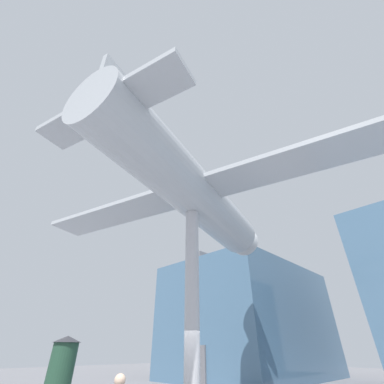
% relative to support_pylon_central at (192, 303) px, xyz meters
% --- Properties ---
extents(glass_pavilion_left, '(9.91, 14.12, 9.09)m').
position_rel_support_pylon_central_xyz_m(glass_pavilion_left, '(-7.91, 15.41, 0.94)').
color(glass_pavilion_left, slate).
rests_on(glass_pavilion_left, ground_plane).
extents(support_pylon_central, '(0.49, 0.49, 6.63)m').
position_rel_support_pylon_central_xyz_m(support_pylon_central, '(0.00, 0.00, 0.00)').
color(support_pylon_central, '#B7B7BC').
rests_on(support_pylon_central, ground_plane).
extents(suspended_airplane, '(15.72, 12.59, 2.96)m').
position_rel_support_pylon_central_xyz_m(suspended_airplane, '(-0.07, 0.24, 4.32)').
color(suspended_airplane, '#B2B7BC').
rests_on(suspended_airplane, support_pylon_central).
extents(info_kiosk, '(1.16, 1.16, 2.53)m').
position_rel_support_pylon_central_xyz_m(info_kiosk, '(-6.32, -1.21, -2.02)').
color(info_kiosk, '#234733').
rests_on(info_kiosk, ground_plane).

